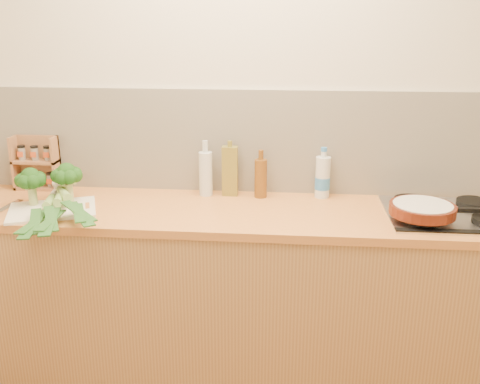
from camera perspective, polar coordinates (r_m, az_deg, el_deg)
The scene contains 15 objects.
room_shell at distance 2.80m, azimuth -0.15°, elevation 5.40°, with size 3.50×3.50×3.50m.
counter at distance 2.78m, azimuth -0.71°, elevation -10.56°, with size 3.20×0.62×0.90m.
gas_hob at distance 2.69m, azimuth 21.45°, elevation -2.10°, with size 0.58×0.50×0.04m.
chopping_board at distance 2.72m, azimuth -19.39°, elevation -1.81°, with size 0.40×0.29×0.01m, color white.
broccoli_left at distance 2.77m, azimuth -21.42°, elevation 1.22°, with size 0.15×0.15×0.19m.
broccoli_right at distance 2.76m, azimuth -17.98°, elevation 1.69°, with size 0.15×0.15×0.20m.
leek_front at distance 2.68m, azimuth -20.05°, elevation -1.55°, with size 0.18×0.64×0.04m.
leek_mid at distance 2.66m, azimuth -18.90°, elevation -1.13°, with size 0.24×0.67×0.04m.
leek_back at distance 2.67m, azimuth -17.95°, elevation -0.57°, with size 0.43×0.60×0.04m.
skillet at distance 2.54m, azimuth 18.94°, elevation -1.74°, with size 0.43×0.29×0.05m.
spice_rack at distance 3.09m, azimuth -20.80°, elevation 2.64°, with size 0.24×0.10×0.29m.
oil_tin at distance 2.77m, azimuth -1.08°, elevation 2.29°, with size 0.08×0.05×0.29m.
glass_bottle at distance 2.78m, azimuth -3.68°, elevation 2.07°, with size 0.07×0.07×0.29m.
amber_bottle at distance 2.74m, azimuth 2.22°, elevation 1.55°, with size 0.06×0.06×0.25m.
water_bottle at distance 2.78m, azimuth 8.80°, elevation 1.47°, with size 0.08×0.08×0.24m.
Camera 1 is at (0.26, -1.23, 1.78)m, focal length 40.00 mm.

